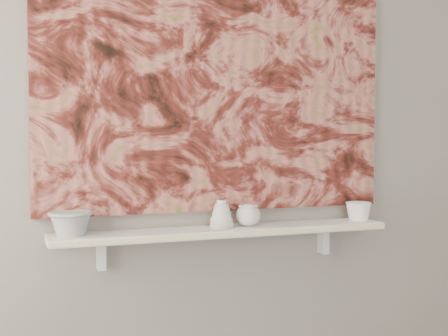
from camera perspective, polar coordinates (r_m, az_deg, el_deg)
name	(u,v)px	position (r m, az deg, el deg)	size (l,w,h in m)	color
wall_back	(217,124)	(2.61, -0.67, 4.00)	(3.60, 3.60, 0.00)	gray
shelf	(224,231)	(2.55, 0.05, -5.79)	(1.40, 0.18, 0.03)	silver
shelf_stripe	(233,235)	(2.46, 0.79, -6.11)	(1.40, 0.01, 0.02)	#F6EBA4
bracket_left	(101,254)	(2.50, -11.17, -7.76)	(0.03, 0.06, 0.12)	silver
bracket_right	(323,240)	(2.82, 9.05, -6.51)	(0.03, 0.06, 0.12)	silver
painting	(218,78)	(2.60, -0.56, 8.19)	(1.50, 0.03, 1.10)	maroon
house_motif	(315,152)	(2.77, 8.35, 1.48)	(0.09, 0.00, 0.08)	black
bowl_grey	(71,223)	(2.40, -13.85, -4.92)	(0.17, 0.17, 0.10)	#979794
cup_cream	(248,215)	(2.58, 2.22, -4.33)	(0.10, 0.10, 0.09)	silver
bell_vessel	(222,214)	(2.53, -0.23, -4.20)	(0.10, 0.10, 0.11)	silver
bowl_white	(358,211)	(2.82, 12.19, -3.86)	(0.11, 0.11, 0.08)	white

